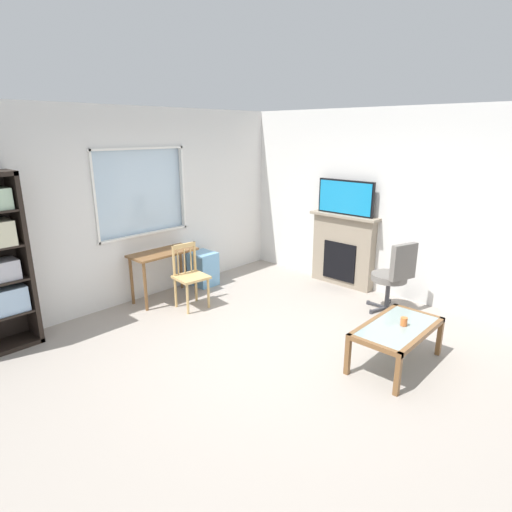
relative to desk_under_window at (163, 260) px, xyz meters
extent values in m
cube|color=#9E9389|center=(-0.16, -2.22, -0.62)|extent=(6.16, 6.13, 0.02)
cube|color=silver|center=(-0.16, 0.35, -0.14)|extent=(5.16, 0.12, 0.94)
cube|color=silver|center=(-0.16, 0.35, 1.85)|extent=(5.16, 0.12, 0.55)
cube|color=silver|center=(-1.77, 0.35, 0.96)|extent=(1.94, 0.12, 1.24)
cube|color=silver|center=(1.52, 0.35, 0.96)|extent=(1.79, 0.12, 1.24)
cube|color=silver|center=(-0.09, 0.36, 0.96)|extent=(1.43, 0.02, 1.24)
cube|color=white|center=(-0.09, 0.29, 0.35)|extent=(1.49, 0.06, 0.03)
cube|color=white|center=(-0.09, 0.29, 1.56)|extent=(1.49, 0.06, 0.03)
cube|color=white|center=(-0.80, 0.29, 0.96)|extent=(0.03, 0.06, 1.24)
cube|color=white|center=(0.62, 0.29, 0.96)|extent=(0.03, 0.06, 1.24)
cube|color=silver|center=(2.48, -2.22, 0.76)|extent=(0.12, 5.33, 2.73)
cube|color=black|center=(-1.80, 0.10, 0.39)|extent=(0.05, 0.38, 2.00)
cube|color=brown|center=(0.00, 0.00, 0.11)|extent=(0.97, 0.45, 0.03)
cylinder|color=brown|center=(-0.44, -0.17, -0.26)|extent=(0.04, 0.04, 0.70)
cylinder|color=brown|center=(0.44, -0.17, -0.26)|extent=(0.04, 0.04, 0.70)
cylinder|color=brown|center=(-0.44, 0.17, -0.26)|extent=(0.04, 0.04, 0.70)
cylinder|color=brown|center=(0.44, 0.17, -0.26)|extent=(0.04, 0.04, 0.70)
cube|color=tan|center=(0.07, -0.55, -0.16)|extent=(0.46, 0.45, 0.04)
cylinder|color=tan|center=(-0.12, -0.69, -0.39)|extent=(0.04, 0.04, 0.43)
cylinder|color=tan|center=(0.22, -0.73, -0.39)|extent=(0.04, 0.04, 0.43)
cylinder|color=tan|center=(-0.08, -0.37, -0.39)|extent=(0.04, 0.04, 0.43)
cylinder|color=tan|center=(0.25, -0.41, -0.39)|extent=(0.04, 0.04, 0.43)
cylinder|color=tan|center=(-0.08, -0.37, 0.07)|extent=(0.04, 0.04, 0.45)
cylinder|color=tan|center=(0.25, -0.41, 0.07)|extent=(0.04, 0.04, 0.45)
cube|color=tan|center=(0.08, -0.39, 0.26)|extent=(0.36, 0.08, 0.06)
cylinder|color=tan|center=(-0.02, -0.38, 0.04)|extent=(0.02, 0.02, 0.35)
cylinder|color=tan|center=(0.08, -0.39, 0.04)|extent=(0.02, 0.02, 0.35)
cylinder|color=tan|center=(0.19, -0.40, 0.04)|extent=(0.02, 0.02, 0.35)
cube|color=#72ADDB|center=(0.78, 0.05, -0.34)|extent=(0.35, 0.40, 0.54)
cube|color=gray|center=(2.33, -1.58, -0.05)|extent=(0.18, 1.04, 1.11)
cube|color=black|center=(2.23, -1.58, -0.20)|extent=(0.03, 0.57, 0.61)
cube|color=gray|center=(2.31, -1.58, 0.53)|extent=(0.26, 1.14, 0.04)
cube|color=black|center=(2.31, -1.58, 0.81)|extent=(0.05, 0.95, 0.53)
cube|color=#198CCC|center=(2.28, -1.58, 0.81)|extent=(0.01, 0.90, 0.48)
cylinder|color=slate|center=(1.87, -2.60, -0.13)|extent=(0.48, 0.48, 0.09)
cube|color=slate|center=(1.80, -2.81, 0.15)|extent=(0.41, 0.20, 0.48)
cylinder|color=#38383D|center=(1.87, -2.60, -0.37)|extent=(0.06, 0.06, 0.42)
cube|color=#38383D|center=(1.73, -2.55, -0.58)|extent=(0.28, 0.12, 0.03)
cylinder|color=#38383D|center=(1.60, -2.51, -0.58)|extent=(0.05, 0.05, 0.05)
cube|color=#38383D|center=(1.78, -2.71, -0.58)|extent=(0.19, 0.25, 0.03)
cylinder|color=#38383D|center=(1.70, -2.82, -0.58)|extent=(0.05, 0.05, 0.05)
cube|color=#38383D|center=(1.95, -2.71, -0.58)|extent=(0.19, 0.25, 0.03)
cylinder|color=#38383D|center=(2.03, -2.82, -0.58)|extent=(0.05, 0.05, 0.05)
cube|color=#38383D|center=(2.00, -2.55, -0.58)|extent=(0.28, 0.12, 0.03)
cylinder|color=#38383D|center=(2.13, -2.51, -0.58)|extent=(0.05, 0.05, 0.05)
cube|color=#38383D|center=(1.87, -2.46, -0.58)|extent=(0.04, 0.28, 0.03)
cylinder|color=#38383D|center=(1.87, -2.32, -0.58)|extent=(0.05, 0.05, 0.05)
cube|color=#8C9E99|center=(0.59, -3.32, -0.17)|extent=(0.98, 0.49, 0.02)
cube|color=brown|center=(0.59, -3.59, -0.19)|extent=(1.08, 0.05, 0.05)
cube|color=brown|center=(0.59, -3.06, -0.19)|extent=(1.08, 0.05, 0.05)
cube|color=brown|center=(0.07, -3.32, -0.19)|extent=(0.05, 0.59, 0.05)
cube|color=brown|center=(1.11, -3.32, -0.19)|extent=(0.05, 0.59, 0.05)
cube|color=brown|center=(0.07, -3.59, -0.41)|extent=(0.05, 0.05, 0.40)
cube|color=brown|center=(1.11, -3.59, -0.41)|extent=(0.05, 0.05, 0.40)
cube|color=brown|center=(0.07, -3.06, -0.41)|extent=(0.05, 0.05, 0.40)
cube|color=brown|center=(1.11, -3.06, -0.41)|extent=(0.05, 0.05, 0.40)
cylinder|color=orange|center=(0.64, -3.36, -0.12)|extent=(0.07, 0.07, 0.09)
camera|label=1|loc=(-3.35, -4.98, 1.79)|focal=29.55mm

